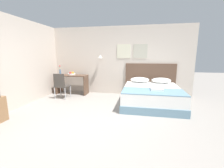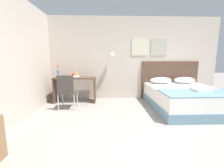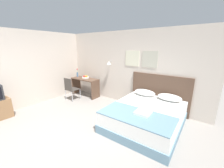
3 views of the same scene
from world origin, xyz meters
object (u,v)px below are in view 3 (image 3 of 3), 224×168
Objects in this scene: bed at (145,116)px; desk_chair at (70,88)px; pillow_left at (145,93)px; fruit_bowl at (85,77)px; folded_towel_near_foot at (143,113)px; desk at (85,84)px; pillow_right at (169,97)px; headboard at (159,93)px; throw_blanket at (136,115)px; flower_vase at (77,74)px.

bed is 2.28× the size of desk_chair.
fruit_bowl is (-2.71, -0.02, 0.17)m from pillow_left.
desk is at bearing 159.33° from folded_towel_near_foot.
bed is 0.98m from pillow_right.
headboard is 1.68m from throw_blanket.
headboard is 3.61m from flower_vase.
pillow_left is 2.69m from desk.
pillow_left is at bearing 111.08° from folded_towel_near_foot.
headboard reaches higher than flower_vase.
bed is 3.16m from desk_chair.
desk_chair is at bearing -167.13° from pillow_right.
bed is at bearing -14.41° from fruit_bowl.
fruit_bowl is (-3.20, 1.26, 0.21)m from folded_towel_near_foot.
headboard is at bearing 4.66° from flower_vase.
flower_vase is (-3.97, -0.03, 0.27)m from pillow_right.
headboard is at bearing 5.17° from fruit_bowl.
fruit_bowl is 0.50m from flower_vase.
pillow_right is at bearing 0.46° from flower_vase.
flower_vase is at bearing -179.54° from pillow_right.
bed is at bearing -64.74° from pillow_left.
pillow_right is at bearing 77.74° from folded_towel_near_foot.
fruit_bowl is (-3.10, 1.40, 0.26)m from throw_blanket.
desk_chair is at bearing -60.46° from flower_vase.
headboard is 3.33m from desk_chair.
bed is 6.10× the size of folded_towel_near_foot.
desk_chair is at bearing 168.96° from throw_blanket.
pillow_left is 0.40× the size of throw_blanket.
desk is at bearing 83.91° from desk_chair.
throw_blanket is at bearing -21.17° from flower_vase.
headboard is 6.41× the size of fruit_bowl.
folded_towel_near_foot is at bearing -86.01° from headboard.
fruit_bowl is (0.05, 0.79, 0.29)m from desk_chair.
pillow_left is 2.88m from desk_chair.
flower_vase is (-0.44, 0.78, 0.38)m from desk_chair.
throw_blanket is (-0.38, -1.42, -0.09)m from pillow_right.
headboard is 5.48× the size of folded_towel_near_foot.
fruit_bowl reaches higher than bed.
desk is 0.28m from fruit_bowl.
pillow_left is 1.00× the size of pillow_right.
throw_blanket is (0.38, -1.42, -0.09)m from pillow_left.
fruit_bowl is (-3.48, -0.02, 0.17)m from pillow_right.
throw_blanket is 3.87m from flower_vase.
pillow_right is 3.46m from desk.
desk is 0.74m from desk_chair.
headboard reaches higher than pillow_right.
pillow_left reaches higher than throw_blanket.
pillow_right is 1.84× the size of flower_vase.
headboard is 1.54m from folded_towel_near_foot.
desk_chair reaches higher than pillow_right.
flower_vase reaches higher than bed.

